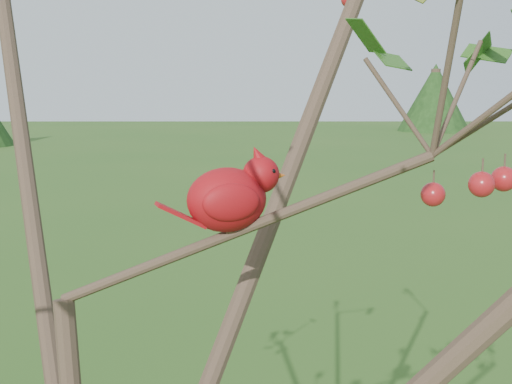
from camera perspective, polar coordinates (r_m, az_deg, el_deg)
crabapple_tree at (r=0.97m, az=-15.02°, el=-2.00°), size 2.35×2.05×2.95m
cardinal at (r=1.04m, az=-2.23°, el=-0.37°), size 0.21×0.14×0.15m
distant_trees at (r=26.14m, az=-6.37°, el=7.72°), size 39.81×16.04×3.34m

